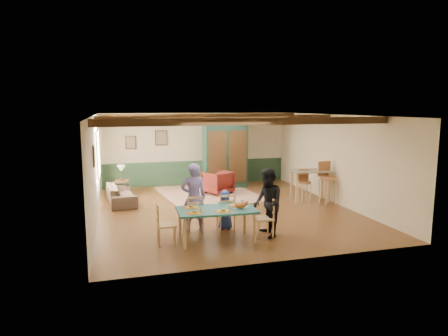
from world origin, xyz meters
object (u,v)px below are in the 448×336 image
object	(u,v)px
armchair	(218,182)
sofa	(121,194)
dining_chair_far_left	(194,214)
dining_chair_end_left	(167,224)
person_child	(225,210)
table_lamp	(121,173)
dining_chair_end_right	(263,217)
end_table	(122,188)
dining_chair_far_right	(226,212)
cat	(241,205)
armoire	(225,154)
dining_table	(216,225)
bar_stool_left	(305,186)
counter_table	(310,186)
bar_stool_right	(328,183)
person_man	(194,198)
person_woman	(268,203)

from	to	relation	value
armchair	sofa	distance (m)	3.24
dining_chair_far_left	dining_chair_end_left	size ratio (longest dim) A/B	1.00
dining_chair_end_left	sofa	bearing A→B (deg)	13.99
person_child	table_lamp	distance (m)	4.92
dining_chair_end_right	armchair	size ratio (longest dim) A/B	1.06
person_child	end_table	distance (m)	4.91
dining_chair_far_right	person_child	bearing A→B (deg)	-90.00
armchair	dining_chair_end_left	bearing A→B (deg)	35.40
dining_chair_end_left	dining_chair_far_left	bearing A→B (deg)	-46.17
end_table	cat	bearing A→B (deg)	-64.89
armoire	person_child	bearing A→B (deg)	-106.84
dining_table	cat	xyz separation A→B (m)	(0.52, -0.11, 0.44)
dining_table	bar_stool_left	size ratio (longest dim) A/B	1.66
end_table	table_lamp	world-z (taller)	table_lamp
dining_table	sofa	bearing A→B (deg)	115.44
counter_table	bar_stool_right	xyz separation A→B (m)	(0.35, -0.46, 0.15)
dining_chair_end_left	cat	distance (m)	1.65
dining_chair_end_right	dining_chair_far_right	bearing A→B (deg)	-133.83
dining_chair_far_left	armoire	distance (m)	5.42
counter_table	table_lamp	bearing A→B (deg)	158.20
person_man	person_child	bearing A→B (deg)	-180.00
counter_table	sofa	bearing A→B (deg)	167.10
dining_chair_end_right	sofa	size ratio (longest dim) A/B	0.47
person_woman	sofa	xyz separation A→B (m)	(-3.15, 4.16, -0.51)
sofa	person_man	bearing A→B (deg)	-159.48
dining_table	sofa	distance (m)	4.56
bar_stool_left	bar_stool_right	world-z (taller)	bar_stool_right
end_table	table_lamp	bearing A→B (deg)	0.00
dining_chair_far_left	person_woman	size ratio (longest dim) A/B	0.58
dining_chair_end_right	person_child	world-z (taller)	person_child
bar_stool_right	table_lamp	bearing A→B (deg)	148.42
cat	bar_stool_left	size ratio (longest dim) A/B	0.33
dining_table	cat	distance (m)	0.69
end_table	bar_stool_left	size ratio (longest dim) A/B	0.53
cat	sofa	size ratio (longest dim) A/B	0.18
dining_chair_far_left	bar_stool_left	xyz separation A→B (m)	(3.83, 1.94, 0.06)
dining_chair_end_left	person_man	xyz separation A→B (m)	(0.74, 0.73, 0.37)
dining_table	table_lamp	world-z (taller)	table_lamp
dining_chair_end_right	end_table	distance (m)	5.93
end_table	bar_stool_left	world-z (taller)	bar_stool_left
dining_chair_end_left	counter_table	xyz separation A→B (m)	(4.83, 2.77, 0.04)
bar_stool_right	cat	bearing A→B (deg)	-152.58
table_lamp	counter_table	distance (m)	6.09
counter_table	bar_stool_right	bearing A→B (deg)	-53.04
sofa	dining_chair_end_right	bearing A→B (deg)	-148.83
dining_table	bar_stool_right	distance (m)	4.72
armoire	table_lamp	world-z (taller)	armoire
cat	armchair	bearing A→B (deg)	83.35
person_man	dining_chair_end_left	bearing A→B (deg)	46.85
cat	table_lamp	size ratio (longest dim) A/B	0.69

